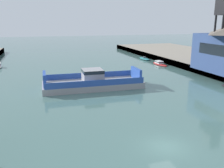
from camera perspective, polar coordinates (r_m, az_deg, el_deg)
The scene contains 5 objects.
ground_plane at distance 25.38m, azimuth 12.57°, elevation -14.26°, with size 400.00×400.00×0.00m, color #476B66.
chain_ferry at distance 45.71m, azimuth -4.57°, elevation 0.50°, with size 18.62×7.47×3.50m.
moored_boat_near_left at distance 71.59m, azimuth 11.16°, elevation 4.80°, with size 2.30×7.49×1.08m.
moored_boat_near_right at distance 80.83m, azimuth 7.64°, elevation 5.94°, with size 2.52×6.75×1.05m.
crane_tower at distance 57.64m, azimuth 24.98°, elevation 14.40°, with size 2.93×2.93×15.23m.
Camera 1 is at (-11.52, -19.15, 12.04)m, focal length 38.78 mm.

